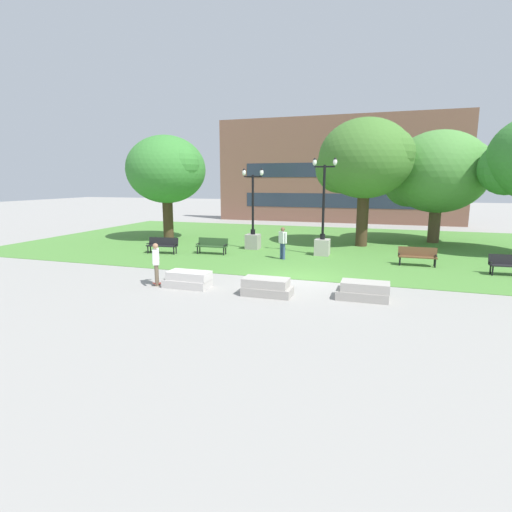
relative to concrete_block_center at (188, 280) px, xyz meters
name	(u,v)px	position (x,y,z in m)	size (l,w,h in m)	color
ground_plane	(297,280)	(3.86, 2.49, -0.31)	(140.00, 140.00, 0.00)	gray
grass_lawn	(329,244)	(3.86, 12.49, -0.30)	(40.00, 20.00, 0.02)	#4C8438
concrete_block_center	(188,280)	(0.00, 0.00, 0.00)	(1.82, 0.90, 0.64)	#BCB7B2
concrete_block_left	(267,287)	(3.27, -0.13, 0.00)	(1.80, 0.90, 0.64)	#9E9991
concrete_block_right	(364,291)	(6.68, 0.41, 0.00)	(1.82, 0.90, 0.64)	#9E9991
person_skateboarder	(156,262)	(-1.33, -0.12, 0.66)	(0.52, 1.09, 1.71)	brown
skateboard	(166,283)	(-1.03, 0.03, -0.22)	(0.91, 0.80, 0.14)	maroon
park_bench_near_left	(417,255)	(8.88, 7.06, 0.23)	(1.80, 0.54, 0.90)	brown
park_bench_near_right	(163,244)	(-4.84, 6.22, 0.23)	(1.84, 0.69, 0.90)	black
park_bench_far_left	(212,245)	(-2.05, 6.92, 0.23)	(1.81, 0.58, 0.90)	#284723
park_bench_far_right	(512,264)	(12.69, 6.12, 0.23)	(1.83, 0.64, 0.90)	black
lamp_post_center	(323,236)	(4.00, 8.45, 0.79)	(1.32, 0.80, 5.36)	#ADA89E
lamp_post_left	(253,233)	(-0.37, 9.26, 0.70)	(1.32, 0.80, 4.86)	gray
tree_near_left	(437,173)	(10.37, 15.46, 4.33)	(6.60, 6.29, 7.36)	brown
tree_far_left	(364,160)	(5.82, 12.48, 5.10)	(6.03, 5.74, 7.91)	#42301E
tree_near_right	(165,171)	(-7.37, 11.18, 4.52)	(5.69, 5.42, 7.18)	#42301E
person_bystander_near_lawn	(283,241)	(2.16, 6.62, 0.68)	(0.56, 0.46, 1.71)	#384C7A
building_facade_distant	(336,170)	(2.38, 26.98, 4.86)	(24.25, 1.03, 10.35)	brown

